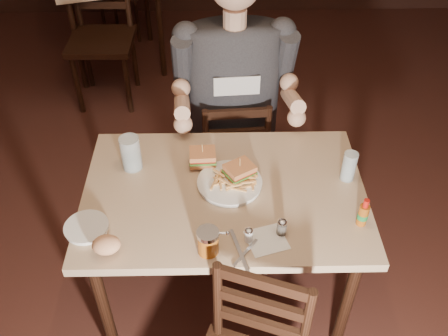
{
  "coord_description": "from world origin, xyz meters",
  "views": [
    {
      "loc": [
        -0.12,
        -1.34,
        2.21
      ],
      "look_at": [
        -0.09,
        0.16,
        0.85
      ],
      "focal_mm": 40.0,
      "sensor_mm": 36.0,
      "label": 1
    }
  ],
  "objects_px": {
    "bg_chair_near": "(101,41)",
    "syrup_dispenser": "(208,242)",
    "glass_left": "(131,153)",
    "hot_sauce": "(364,212)",
    "diner": "(235,72)",
    "glass_right": "(349,166)",
    "chair_far": "(232,152)",
    "main_table": "(224,205)",
    "side_plate": "(87,228)",
    "dinner_plate": "(230,184)"
  },
  "relations": [
    {
      "from": "diner",
      "to": "chair_far",
      "type": "bearing_deg",
      "value": 90.0
    },
    {
      "from": "diner",
      "to": "glass_right",
      "type": "xyz_separation_m",
      "value": [
        0.45,
        -0.55,
        -0.12
      ]
    },
    {
      "from": "hot_sauce",
      "to": "side_plate",
      "type": "relative_size",
      "value": 0.78
    },
    {
      "from": "bg_chair_near",
      "to": "dinner_plate",
      "type": "xyz_separation_m",
      "value": [
        0.86,
        -1.8,
        0.29
      ]
    },
    {
      "from": "main_table",
      "to": "diner",
      "type": "distance_m",
      "value": 0.67
    },
    {
      "from": "glass_left",
      "to": "side_plate",
      "type": "height_order",
      "value": "glass_left"
    },
    {
      "from": "chair_far",
      "to": "bg_chair_near",
      "type": "height_order",
      "value": "bg_chair_near"
    },
    {
      "from": "main_table",
      "to": "dinner_plate",
      "type": "height_order",
      "value": "dinner_plate"
    },
    {
      "from": "main_table",
      "to": "glass_right",
      "type": "relative_size",
      "value": 8.7
    },
    {
      "from": "main_table",
      "to": "side_plate",
      "type": "xyz_separation_m",
      "value": [
        -0.53,
        -0.19,
        0.09
      ]
    },
    {
      "from": "glass_left",
      "to": "syrup_dispenser",
      "type": "bearing_deg",
      "value": -55.08
    },
    {
      "from": "main_table",
      "to": "hot_sauce",
      "type": "bearing_deg",
      "value": -20.14
    },
    {
      "from": "diner",
      "to": "glass_left",
      "type": "bearing_deg",
      "value": -138.93
    },
    {
      "from": "main_table",
      "to": "chair_far",
      "type": "height_order",
      "value": "chair_far"
    },
    {
      "from": "main_table",
      "to": "side_plate",
      "type": "relative_size",
      "value": 7.07
    },
    {
      "from": "bg_chair_near",
      "to": "syrup_dispenser",
      "type": "relative_size",
      "value": 9.32
    },
    {
      "from": "glass_left",
      "to": "hot_sauce",
      "type": "bearing_deg",
      "value": -20.82
    },
    {
      "from": "side_plate",
      "to": "glass_left",
      "type": "bearing_deg",
      "value": 68.76
    },
    {
      "from": "main_table",
      "to": "hot_sauce",
      "type": "distance_m",
      "value": 0.57
    },
    {
      "from": "diner",
      "to": "glass_right",
      "type": "distance_m",
      "value": 0.72
    },
    {
      "from": "dinner_plate",
      "to": "side_plate",
      "type": "bearing_deg",
      "value": -157.53
    },
    {
      "from": "main_table",
      "to": "diner",
      "type": "bearing_deg",
      "value": 83.88
    },
    {
      "from": "chair_far",
      "to": "hot_sauce",
      "type": "bearing_deg",
      "value": 114.04
    },
    {
      "from": "dinner_plate",
      "to": "hot_sauce",
      "type": "height_order",
      "value": "hot_sauce"
    },
    {
      "from": "dinner_plate",
      "to": "syrup_dispenser",
      "type": "bearing_deg",
      "value": -104.44
    },
    {
      "from": "dinner_plate",
      "to": "glass_right",
      "type": "height_order",
      "value": "glass_right"
    },
    {
      "from": "bg_chair_near",
      "to": "dinner_plate",
      "type": "distance_m",
      "value": 2.02
    },
    {
      "from": "glass_left",
      "to": "hot_sauce",
      "type": "xyz_separation_m",
      "value": [
        0.91,
        -0.35,
        -0.01
      ]
    },
    {
      "from": "glass_left",
      "to": "hot_sauce",
      "type": "distance_m",
      "value": 0.97
    },
    {
      "from": "bg_chair_near",
      "to": "main_table",
      "type": "bearing_deg",
      "value": -64.09
    },
    {
      "from": "main_table",
      "to": "glass_left",
      "type": "relative_size",
      "value": 7.45
    },
    {
      "from": "diner",
      "to": "side_plate",
      "type": "height_order",
      "value": "diner"
    },
    {
      "from": "dinner_plate",
      "to": "glass_right",
      "type": "relative_size",
      "value": 1.96
    },
    {
      "from": "bg_chair_near",
      "to": "side_plate",
      "type": "bearing_deg",
      "value": -79.86
    },
    {
      "from": "main_table",
      "to": "glass_left",
      "type": "height_order",
      "value": "glass_left"
    },
    {
      "from": "main_table",
      "to": "side_plate",
      "type": "bearing_deg",
      "value": -159.74
    },
    {
      "from": "bg_chair_near",
      "to": "syrup_dispenser",
      "type": "distance_m",
      "value": 2.31
    },
    {
      "from": "glass_left",
      "to": "syrup_dispenser",
      "type": "relative_size",
      "value": 1.48
    },
    {
      "from": "diner",
      "to": "dinner_plate",
      "type": "relative_size",
      "value": 4.03
    },
    {
      "from": "main_table",
      "to": "diner",
      "type": "xyz_separation_m",
      "value": [
        0.07,
        0.61,
        0.27
      ]
    },
    {
      "from": "glass_left",
      "to": "syrup_dispenser",
      "type": "height_order",
      "value": "glass_left"
    },
    {
      "from": "dinner_plate",
      "to": "glass_right",
      "type": "distance_m",
      "value": 0.5
    },
    {
      "from": "bg_chair_near",
      "to": "dinner_plate",
      "type": "bearing_deg",
      "value": -63.11
    },
    {
      "from": "bg_chair_near",
      "to": "diner",
      "type": "height_order",
      "value": "diner"
    },
    {
      "from": "glass_right",
      "to": "diner",
      "type": "bearing_deg",
      "value": 129.35
    },
    {
      "from": "diner",
      "to": "hot_sauce",
      "type": "height_order",
      "value": "diner"
    },
    {
      "from": "bg_chair_near",
      "to": "side_plate",
      "type": "height_order",
      "value": "bg_chair_near"
    },
    {
      "from": "bg_chair_near",
      "to": "side_plate",
      "type": "distance_m",
      "value": 2.07
    },
    {
      "from": "main_table",
      "to": "hot_sauce",
      "type": "height_order",
      "value": "hot_sauce"
    },
    {
      "from": "hot_sauce",
      "to": "glass_left",
      "type": "bearing_deg",
      "value": 159.18
    }
  ]
}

